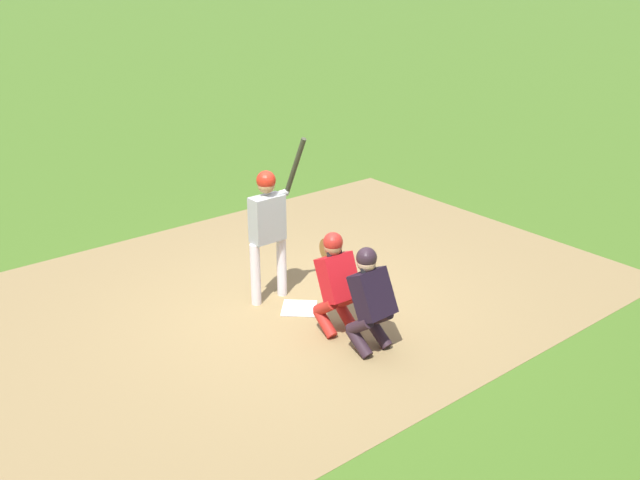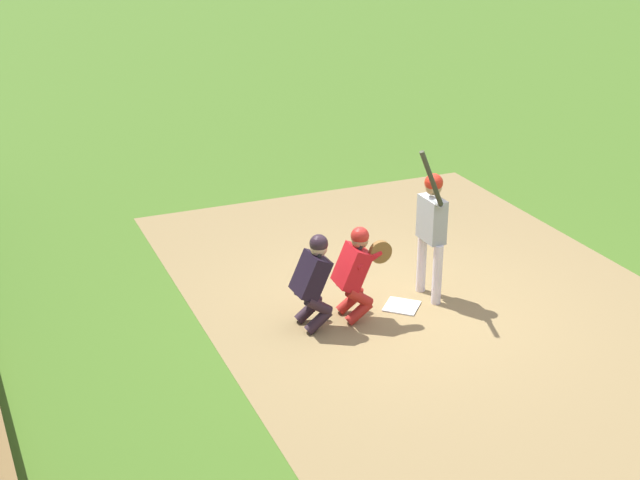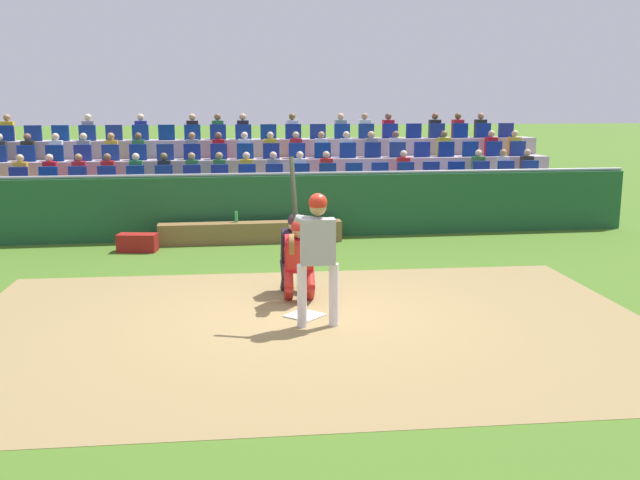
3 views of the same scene
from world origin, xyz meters
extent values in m
plane|color=#41671F|center=(0.00, 0.00, 0.00)|extent=(160.00, 160.00, 0.00)
cube|color=olive|center=(0.00, 0.50, 0.00)|extent=(9.53, 6.62, 0.01)
cube|color=white|center=(0.00, 0.00, 0.02)|extent=(0.62, 0.62, 0.02)
cylinder|color=silver|center=(-0.33, 0.49, 0.43)|extent=(0.13, 0.13, 0.85)
cylinder|color=silver|center=(0.10, 0.48, 0.43)|extent=(0.13, 0.13, 0.85)
cube|color=#959896|center=(-0.12, 0.48, 1.16)|extent=(0.46, 0.23, 0.61)
sphere|color=#A27F50|center=(-0.12, 0.48, 1.61)|extent=(0.22, 0.22, 0.22)
sphere|color=#B02313|center=(-0.12, 0.48, 1.67)|extent=(0.25, 0.25, 0.25)
cylinder|color=#959896|center=(-0.06, 0.46, 1.45)|extent=(0.48, 0.15, 0.14)
cylinder|color=#959896|center=(0.12, 0.45, 1.45)|extent=(0.18, 0.15, 0.13)
cylinder|color=#2A2C1D|center=(0.17, 0.26, 1.85)|extent=(0.08, 0.40, 0.79)
sphere|color=black|center=(0.17, 0.42, 1.47)|extent=(0.06, 0.06, 0.06)
cylinder|color=#B0231B|center=(-0.17, -0.71, 0.15)|extent=(0.17, 0.39, 0.34)
cylinder|color=#B0231B|center=(-0.17, -0.71, 0.37)|extent=(0.17, 0.39, 0.33)
cylinder|color=#B0231B|center=(0.15, -0.73, 0.15)|extent=(0.17, 0.39, 0.34)
cylinder|color=#B0231B|center=(0.15, -0.73, 0.37)|extent=(0.17, 0.39, 0.33)
cube|color=red|center=(-0.02, -0.76, 0.73)|extent=(0.45, 0.47, 0.60)
cube|color=#B0231B|center=(-0.01, -0.64, 0.73)|extent=(0.40, 0.25, 0.45)
sphere|color=#A3774F|center=(-0.01, -0.66, 1.10)|extent=(0.22, 0.22, 0.22)
cube|color=black|center=(-0.01, -0.66, 1.10)|extent=(0.21, 0.13, 0.20)
sphere|color=#B0231B|center=(-0.01, -0.66, 1.16)|extent=(0.24, 0.24, 0.24)
cylinder|color=brown|center=(0.13, -0.43, 0.95)|extent=(0.09, 0.30, 0.30)
cylinder|color=red|center=(0.15, -0.61, 0.88)|extent=(0.13, 0.39, 0.22)
cylinder|color=#2C1C25|center=(-0.18, -1.31, 0.15)|extent=(0.14, 0.38, 0.34)
cylinder|color=#2C1C25|center=(-0.18, -1.31, 0.37)|extent=(0.14, 0.38, 0.33)
cylinder|color=#2C1C25|center=(0.14, -1.31, 0.15)|extent=(0.14, 0.38, 0.34)
cylinder|color=#2C1C25|center=(0.14, -1.31, 0.37)|extent=(0.14, 0.38, 0.33)
cube|color=black|center=(-0.02, -1.34, 0.73)|extent=(0.42, 0.45, 0.60)
cube|color=#2C1C25|center=(-0.02, -1.23, 0.73)|extent=(0.38, 0.24, 0.44)
sphere|color=tan|center=(-0.02, -1.23, 1.09)|extent=(0.22, 0.22, 0.22)
cube|color=black|center=(-0.02, -1.23, 1.09)|extent=(0.20, 0.12, 0.20)
sphere|color=#2C1C25|center=(-0.02, -1.23, 1.15)|extent=(0.24, 0.24, 0.24)
cube|color=#1B502A|center=(0.00, -5.99, 0.68)|extent=(16.46, 0.24, 1.36)
cylinder|color=gray|center=(0.00, -5.99, 1.40)|extent=(16.46, 0.07, 0.07)
cube|color=brown|center=(0.46, -5.44, 0.22)|extent=(3.86, 0.40, 0.44)
cylinder|color=green|center=(0.76, -5.49, 0.56)|extent=(0.07, 0.07, 0.23)
cube|color=maroon|center=(2.75, -4.86, 0.18)|extent=(0.82, 0.49, 0.36)
cube|color=#A495A1|center=(0.00, -8.16, 0.24)|extent=(16.31, 0.89, 0.48)
cube|color=navy|center=(-7.33, -8.02, 0.69)|extent=(0.44, 0.10, 0.42)
cube|color=silver|center=(-7.33, -8.26, 0.74)|extent=(0.32, 0.22, 0.52)
sphere|color=beige|center=(-7.33, -8.26, 1.10)|extent=(0.19, 0.19, 0.19)
cube|color=navy|center=(-6.64, -8.02, 0.69)|extent=(0.44, 0.10, 0.42)
cube|color=navy|center=(-5.94, -8.02, 0.69)|extent=(0.44, 0.10, 0.42)
cube|color=#2C202C|center=(-5.94, -8.26, 0.74)|extent=(0.32, 0.22, 0.52)
sphere|color=tan|center=(-5.94, -8.26, 1.10)|extent=(0.19, 0.19, 0.19)
cube|color=navy|center=(-5.24, -8.02, 0.69)|extent=(0.44, 0.10, 0.42)
cube|color=navy|center=(-4.54, -8.02, 0.69)|extent=(0.44, 0.10, 0.42)
cube|color=gray|center=(-4.54, -8.26, 0.74)|extent=(0.32, 0.22, 0.52)
sphere|color=brown|center=(-4.54, -8.26, 1.10)|extent=(0.19, 0.19, 0.19)
cube|color=navy|center=(-3.84, -8.02, 0.69)|extent=(0.44, 0.10, 0.42)
cube|color=#272A20|center=(-3.84, -8.26, 0.74)|extent=(0.32, 0.22, 0.52)
sphere|color=#9E7353|center=(-3.84, -8.26, 1.10)|extent=(0.19, 0.19, 0.19)
cube|color=navy|center=(-3.14, -8.02, 0.69)|extent=(0.44, 0.10, 0.42)
cube|color=white|center=(-3.14, -8.26, 0.74)|extent=(0.32, 0.22, 0.52)
sphere|color=#D1A48C|center=(-3.14, -8.26, 1.10)|extent=(0.19, 0.19, 0.19)
cube|color=navy|center=(-2.44, -8.02, 0.69)|extent=(0.44, 0.10, 0.42)
cube|color=#908E9D|center=(-2.44, -8.26, 0.74)|extent=(0.32, 0.22, 0.52)
sphere|color=beige|center=(-2.44, -8.26, 1.10)|extent=(0.19, 0.19, 0.19)
cube|color=navy|center=(-1.75, -8.02, 0.69)|extent=(0.44, 0.10, 0.42)
cube|color=red|center=(-1.75, -8.26, 0.74)|extent=(0.32, 0.22, 0.52)
sphere|color=brown|center=(-1.75, -8.26, 1.10)|extent=(0.19, 0.19, 0.19)
cube|color=navy|center=(-1.05, -8.02, 0.69)|extent=(0.44, 0.10, 0.42)
cube|color=gold|center=(-1.05, -8.26, 0.74)|extent=(0.32, 0.22, 0.52)
sphere|color=tan|center=(-1.05, -8.26, 1.10)|extent=(0.19, 0.19, 0.19)
cube|color=navy|center=(-0.35, -8.02, 0.69)|extent=(0.44, 0.10, 0.42)
cube|color=navy|center=(0.35, -8.02, 0.69)|extent=(0.44, 0.10, 0.42)
cube|color=navy|center=(1.05, -8.02, 0.69)|extent=(0.44, 0.10, 0.42)
cube|color=gray|center=(1.05, -8.26, 0.74)|extent=(0.32, 0.22, 0.52)
sphere|color=#D7AA8E|center=(1.05, -8.26, 1.10)|extent=(0.19, 0.19, 0.19)
cube|color=navy|center=(1.75, -8.02, 0.69)|extent=(0.44, 0.10, 0.42)
cube|color=navy|center=(2.44, -8.02, 0.69)|extent=(0.44, 0.10, 0.42)
cube|color=gold|center=(2.44, -8.26, 0.74)|extent=(0.32, 0.22, 0.52)
sphere|color=beige|center=(2.44, -8.26, 1.10)|extent=(0.19, 0.19, 0.19)
cube|color=navy|center=(3.14, -8.02, 0.69)|extent=(0.44, 0.10, 0.42)
cube|color=#377835|center=(3.14, -8.26, 0.74)|extent=(0.32, 0.22, 0.52)
sphere|color=#9F7457|center=(3.14, -8.26, 1.10)|extent=(0.19, 0.19, 0.19)
cube|color=navy|center=(3.84, -8.02, 0.69)|extent=(0.44, 0.10, 0.42)
cube|color=#232525|center=(3.84, -8.26, 0.74)|extent=(0.32, 0.22, 0.52)
sphere|color=brown|center=(3.84, -8.26, 1.10)|extent=(0.19, 0.19, 0.19)
cube|color=navy|center=(4.54, -8.02, 0.69)|extent=(0.44, 0.10, 0.42)
cube|color=navy|center=(5.24, -8.02, 0.69)|extent=(0.44, 0.10, 0.42)
cube|color=red|center=(5.24, -8.26, 0.74)|extent=(0.32, 0.22, 0.52)
sphere|color=brown|center=(5.24, -8.26, 1.10)|extent=(0.19, 0.19, 0.19)
cube|color=navy|center=(5.94, -8.02, 0.69)|extent=(0.44, 0.10, 0.42)
cube|color=#26262B|center=(5.94, -8.26, 0.74)|extent=(0.32, 0.22, 0.52)
sphere|color=brown|center=(5.94, -8.26, 1.10)|extent=(0.19, 0.19, 0.19)
cube|color=#A495A1|center=(0.00, -9.04, 0.48)|extent=(16.31, 0.89, 0.95)
cube|color=navy|center=(-7.33, -8.91, 1.16)|extent=(0.44, 0.10, 0.42)
cube|color=#2E2A27|center=(-7.33, -9.14, 1.21)|extent=(0.32, 0.22, 0.52)
sphere|color=tan|center=(-7.33, -9.14, 1.57)|extent=(0.19, 0.19, 0.19)
cube|color=navy|center=(-6.64, -8.91, 1.16)|extent=(0.44, 0.10, 0.42)
cube|color=silver|center=(-6.64, -9.14, 1.21)|extent=(0.32, 0.22, 0.52)
sphere|color=#A37B54|center=(-6.64, -9.14, 1.57)|extent=(0.19, 0.19, 0.19)
cube|color=navy|center=(-5.94, -8.91, 1.16)|extent=(0.44, 0.10, 0.42)
cube|color=#326E2E|center=(-5.94, -9.14, 1.21)|extent=(0.32, 0.22, 0.52)
sphere|color=beige|center=(-5.94, -9.14, 1.57)|extent=(0.19, 0.19, 0.19)
cube|color=navy|center=(-5.24, -8.91, 1.16)|extent=(0.44, 0.10, 0.42)
cube|color=navy|center=(-4.54, -8.91, 1.16)|extent=(0.44, 0.10, 0.42)
cube|color=navy|center=(-3.84, -8.91, 1.16)|extent=(0.44, 0.10, 0.42)
cube|color=red|center=(-3.84, -9.14, 1.21)|extent=(0.32, 0.22, 0.52)
sphere|color=beige|center=(-3.84, -9.14, 1.57)|extent=(0.19, 0.19, 0.19)
cube|color=navy|center=(-3.14, -8.91, 1.16)|extent=(0.44, 0.10, 0.42)
cube|color=navy|center=(-2.44, -8.91, 1.16)|extent=(0.44, 0.10, 0.42)
cube|color=navy|center=(-1.75, -8.91, 1.16)|extent=(0.44, 0.10, 0.42)
cube|color=red|center=(-1.75, -9.14, 1.21)|extent=(0.32, 0.22, 0.52)
sphere|color=#D4B28D|center=(-1.75, -9.14, 1.57)|extent=(0.19, 0.19, 0.19)
cube|color=navy|center=(-1.05, -8.91, 1.16)|extent=(0.44, 0.10, 0.42)
cube|color=silver|center=(-1.05, -9.14, 1.21)|extent=(0.32, 0.22, 0.52)
sphere|color=beige|center=(-1.05, -9.14, 1.57)|extent=(0.19, 0.19, 0.19)
cube|color=navy|center=(-0.35, -8.91, 1.16)|extent=(0.44, 0.10, 0.42)
cube|color=gray|center=(-0.35, -9.14, 1.21)|extent=(0.32, 0.22, 0.52)
sphere|color=beige|center=(-0.35, -9.14, 1.57)|extent=(0.19, 0.19, 0.19)
cube|color=navy|center=(0.35, -8.91, 1.16)|extent=(0.44, 0.10, 0.42)
cube|color=gold|center=(0.35, -9.14, 1.21)|extent=(0.32, 0.22, 0.52)
sphere|color=beige|center=(0.35, -9.14, 1.57)|extent=(0.19, 0.19, 0.19)
cube|color=navy|center=(1.05, -8.91, 1.16)|extent=(0.44, 0.10, 0.42)
cube|color=#2C7838|center=(1.05, -9.14, 1.21)|extent=(0.32, 0.22, 0.52)
sphere|color=#9F7E57|center=(1.05, -9.14, 1.57)|extent=(0.19, 0.19, 0.19)
cube|color=navy|center=(1.75, -8.91, 1.16)|extent=(0.44, 0.10, 0.42)
cube|color=#2A723A|center=(1.75, -9.14, 1.21)|extent=(0.32, 0.22, 0.52)
sphere|color=#AA7E52|center=(1.75, -9.14, 1.57)|extent=(0.19, 0.19, 0.19)
cube|color=navy|center=(2.44, -8.91, 1.16)|extent=(0.44, 0.10, 0.42)
cube|color=black|center=(2.44, -9.14, 1.21)|extent=(0.32, 0.22, 0.52)
sphere|color=brown|center=(2.44, -9.14, 1.57)|extent=(0.19, 0.19, 0.19)
cube|color=navy|center=(3.14, -8.91, 1.16)|extent=(0.44, 0.10, 0.42)
cube|color=#266D37|center=(3.14, -9.14, 1.21)|extent=(0.32, 0.22, 0.52)
sphere|color=beige|center=(3.14, -9.14, 1.57)|extent=(0.19, 0.19, 0.19)
cube|color=navy|center=(3.84, -8.91, 1.16)|extent=(0.44, 0.10, 0.42)
cube|color=red|center=(3.84, -9.14, 1.21)|extent=(0.32, 0.22, 0.52)
sphere|color=brown|center=(3.84, -9.14, 1.57)|extent=(0.19, 0.19, 0.19)
cube|color=navy|center=(4.54, -8.91, 1.16)|extent=(0.44, 0.10, 0.42)
cube|color=red|center=(4.54, -9.14, 1.21)|extent=(0.32, 0.22, 0.52)
sphere|color=#A5774F|center=(4.54, -9.14, 1.57)|extent=(0.19, 0.19, 0.19)
cube|color=navy|center=(5.24, -8.91, 1.16)|extent=(0.44, 0.10, 0.42)
cube|color=red|center=(5.24, -9.14, 1.21)|extent=(0.32, 0.22, 0.52)
sphere|color=beige|center=(5.24, -9.14, 1.57)|extent=(0.19, 0.19, 0.19)
cube|color=navy|center=(5.94, -8.91, 1.16)|extent=(0.44, 0.10, 0.42)
cube|color=gold|center=(5.94, -9.14, 1.21)|extent=(0.32, 0.22, 0.52)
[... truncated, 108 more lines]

